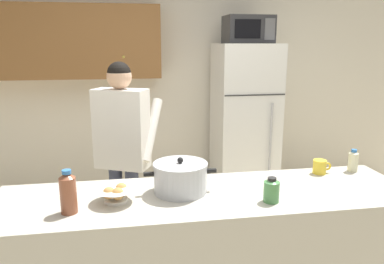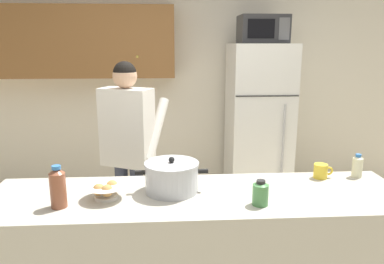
{
  "view_description": "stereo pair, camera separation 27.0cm",
  "coord_description": "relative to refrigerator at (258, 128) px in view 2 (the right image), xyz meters",
  "views": [
    {
      "loc": [
        -0.43,
        -2.04,
        1.79
      ],
      "look_at": [
        0.0,
        0.55,
        1.17
      ],
      "focal_mm": 35.11,
      "sensor_mm": 36.0,
      "label": 1
    },
    {
      "loc": [
        -0.17,
        -2.07,
        1.79
      ],
      "look_at": [
        0.0,
        0.55,
        1.17
      ],
      "focal_mm": 35.11,
      "sensor_mm": 36.0,
      "label": 2
    }
  ],
  "objects": [
    {
      "name": "bottle_far_corner",
      "position": [
        0.28,
        -1.62,
        0.1
      ],
      "size": [
        0.07,
        0.07,
        0.16
      ],
      "color": "beige",
      "rests_on": "kitchen_island"
    },
    {
      "name": "kitchen_island",
      "position": [
        -0.8,
        -1.85,
        -0.44
      ],
      "size": [
        2.5,
        0.68,
        0.92
      ],
      "primitive_type": "cube",
      "color": "#BCB7A8",
      "rests_on": "ground"
    },
    {
      "name": "bottle_mid_counter",
      "position": [
        -0.47,
        -2.02,
        0.09
      ],
      "size": [
        0.09,
        0.09,
        0.14
      ],
      "color": "#4C8C4C",
      "rests_on": "kitchen_island"
    },
    {
      "name": "coffee_mug",
      "position": [
        0.03,
        -1.62,
        0.07
      ],
      "size": [
        0.13,
        0.09,
        0.1
      ],
      "color": "yellow",
      "rests_on": "kitchen_island"
    },
    {
      "name": "refrigerator",
      "position": [
        0.0,
        0.0,
        0.0
      ],
      "size": [
        0.64,
        0.68,
        1.79
      ],
      "color": "white",
      "rests_on": "ground"
    },
    {
      "name": "microwave",
      "position": [
        0.0,
        -0.02,
        1.04
      ],
      "size": [
        0.48,
        0.37,
        0.28
      ],
      "color": "#2D2D30",
      "rests_on": "refrigerator"
    },
    {
      "name": "person_near_pot",
      "position": [
        -1.31,
        -0.9,
        0.14
      ],
      "size": [
        0.61,
        0.57,
        1.66
      ],
      "color": "#33384C",
      "rests_on": "ground"
    },
    {
      "name": "back_wall_unit",
      "position": [
        -1.08,
        0.4,
        0.52
      ],
      "size": [
        6.0,
        0.48,
        2.6
      ],
      "color": "silver",
      "rests_on": "ground"
    },
    {
      "name": "bread_bowl",
      "position": [
        -1.33,
        -1.88,
        0.07
      ],
      "size": [
        0.24,
        0.24,
        0.1
      ],
      "color": "white",
      "rests_on": "kitchen_island"
    },
    {
      "name": "bottle_near_edge",
      "position": [
        -1.57,
        -1.98,
        0.14
      ],
      "size": [
        0.09,
        0.09,
        0.24
      ],
      "color": "brown",
      "rests_on": "kitchen_island"
    },
    {
      "name": "cooking_pot",
      "position": [
        -0.96,
        -1.79,
        0.12
      ],
      "size": [
        0.44,
        0.33,
        0.22
      ],
      "color": "silver",
      "rests_on": "kitchen_island"
    }
  ]
}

